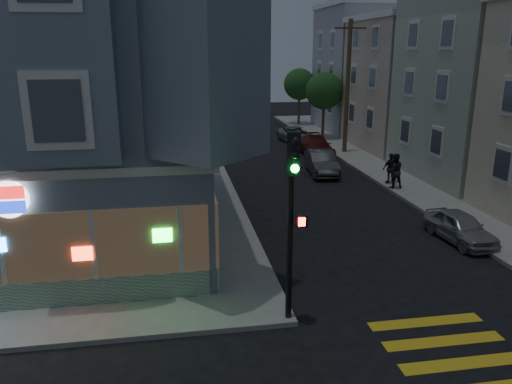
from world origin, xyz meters
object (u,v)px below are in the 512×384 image
object	(u,v)px
pedestrian_b	(391,168)
utility_pole	(348,85)
parked_car_b	(322,163)
traffic_signal	(293,196)
fire_hydrant	(394,181)
pedestrian_a	(395,171)
street_tree_near	(324,91)
parked_car_a	(460,227)
parked_car_c	(316,146)
parked_car_d	(296,135)
street_tree_far	(299,84)

from	to	relation	value
pedestrian_b	utility_pole	bearing A→B (deg)	-101.09
parked_car_b	traffic_signal	world-z (taller)	traffic_signal
utility_pole	fire_hydrant	xyz separation A→B (m)	(-0.70, -9.76, -4.26)
pedestrian_a	street_tree_near	bearing A→B (deg)	-87.45
street_tree_near	pedestrian_b	distance (m)	15.13
fire_hydrant	parked_car_a	bearing A→B (deg)	-94.74
parked_car_a	pedestrian_a	bearing A→B (deg)	81.20
traffic_signal	fire_hydrant	bearing A→B (deg)	69.16
pedestrian_b	parked_car_c	bearing A→B (deg)	-86.15
parked_car_a	parked_car_b	bearing A→B (deg)	96.35
street_tree_near	parked_car_a	size ratio (longest dim) A/B	1.54
street_tree_near	parked_car_d	world-z (taller)	street_tree_near
parked_car_c	fire_hydrant	distance (m)	9.50
utility_pole	parked_car_c	world-z (taller)	utility_pole
utility_pole	parked_car_d	size ratio (longest dim) A/B	2.03
utility_pole	parked_car_a	distance (m)	17.56
parked_car_c	parked_car_a	bearing A→B (deg)	-85.20
parked_car_b	traffic_signal	size ratio (longest dim) A/B	0.82
parked_car_c	traffic_signal	bearing A→B (deg)	-106.38
parked_car_c	pedestrian_a	bearing A→B (deg)	-79.08
street_tree_far	parked_car_c	bearing A→B (deg)	-99.65
pedestrian_b	parked_car_c	distance (m)	8.62
pedestrian_a	parked_car_d	xyz separation A→B (m)	(-1.65, 14.55, -0.45)
utility_pole	parked_car_b	bearing A→B (deg)	-121.34
pedestrian_a	parked_car_c	distance (m)	9.49
parked_car_b	parked_car_c	size ratio (longest dim) A/B	0.91
pedestrian_b	parked_car_b	world-z (taller)	pedestrian_b
street_tree_far	pedestrian_a	size ratio (longest dim) A/B	2.89
parked_car_d	fire_hydrant	xyz separation A→B (m)	(1.65, -14.57, -0.08)
pedestrian_b	parked_car_b	distance (m)	4.36
street_tree_far	fire_hydrant	distance (m)	24.02
street_tree_near	parked_car_d	distance (m)	4.35
street_tree_near	pedestrian_a	bearing A→B (deg)	-93.27
utility_pole	fire_hydrant	size ratio (longest dim) A/B	12.39
utility_pole	parked_car_d	xyz separation A→B (m)	(-2.35, 4.82, -4.18)
street_tree_far	pedestrian_a	bearing A→B (deg)	-92.17
traffic_signal	parked_car_a	bearing A→B (deg)	45.76
street_tree_far	pedestrian_b	size ratio (longest dim) A/B	3.22
pedestrian_a	parked_car_a	bearing A→B (deg)	91.10
street_tree_far	traffic_signal	distance (m)	37.04
street_tree_near	traffic_signal	world-z (taller)	street_tree_near
parked_car_d	street_tree_near	bearing A→B (deg)	18.63
parked_car_a	parked_car_d	xyz separation A→B (m)	(-1.05, 21.82, 0.03)
pedestrian_a	parked_car_b	world-z (taller)	pedestrian_a
street_tree_near	pedestrian_a	world-z (taller)	street_tree_near
parked_car_b	parked_car_d	bearing A→B (deg)	90.14
parked_car_b	parked_car_d	size ratio (longest dim) A/B	0.95
traffic_signal	pedestrian_b	bearing A→B (deg)	70.52
parked_car_d	traffic_signal	distance (m)	27.67
street_tree_near	parked_car_d	xyz separation A→B (m)	(-2.55, -1.18, -3.32)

